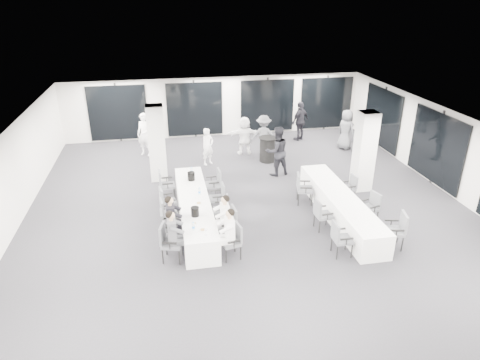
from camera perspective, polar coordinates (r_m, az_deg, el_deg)
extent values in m
cube|color=#26252B|center=(13.67, 1.40, -4.30)|extent=(14.00, 16.00, 0.02)
cube|color=white|center=(12.58, 1.53, 7.08)|extent=(14.00, 16.00, 0.02)
cube|color=silver|center=(13.56, -28.92, -1.13)|extent=(0.02, 16.00, 2.80)
cube|color=silver|center=(15.99, 26.89, 2.84)|extent=(0.02, 16.00, 2.80)
cube|color=silver|center=(20.57, -3.26, 9.71)|extent=(14.00, 0.02, 2.80)
cube|color=black|center=(20.51, -3.23, 9.52)|extent=(13.60, 0.06, 2.50)
cube|color=black|center=(16.71, 24.70, 3.92)|extent=(0.06, 14.00, 2.50)
cube|color=silver|center=(15.80, -11.03, 4.83)|extent=(0.60, 0.60, 2.80)
cube|color=silver|center=(15.31, 16.25, 3.67)|extent=(0.60, 0.60, 2.80)
cube|color=white|center=(13.06, -6.08, -3.96)|extent=(0.90, 5.00, 0.75)
cube|color=white|center=(13.55, 13.16, -3.42)|extent=(0.90, 5.00, 0.75)
cylinder|color=black|center=(17.55, 3.69, 4.09)|extent=(0.64, 0.64, 1.01)
cylinder|color=black|center=(17.38, 3.74, 5.66)|extent=(0.74, 0.74, 0.02)
cube|color=#56585E|center=(11.28, -9.03, -8.37)|extent=(0.61, 0.63, 0.09)
cube|color=#56585E|center=(11.18, -10.33, -7.04)|extent=(0.19, 0.50, 0.50)
cylinder|color=black|center=(11.65, -9.78, -8.85)|extent=(0.04, 0.04, 0.44)
cylinder|color=black|center=(11.30, -10.26, -10.02)|extent=(0.04, 0.04, 0.44)
cylinder|color=black|center=(11.56, -7.66, -8.97)|extent=(0.04, 0.04, 0.44)
cylinder|color=black|center=(11.21, -8.08, -10.17)|extent=(0.04, 0.04, 0.44)
cube|color=black|center=(11.41, -8.81, -6.87)|extent=(0.37, 0.13, 0.04)
cube|color=black|center=(10.96, -9.39, -8.31)|extent=(0.37, 0.13, 0.04)
cube|color=#56585E|center=(12.01, -9.20, -6.33)|extent=(0.49, 0.51, 0.08)
cube|color=#56585E|center=(11.87, -10.39, -5.25)|extent=(0.07, 0.48, 0.48)
cylinder|color=black|center=(12.31, -10.15, -6.96)|extent=(0.04, 0.04, 0.43)
cylinder|color=black|center=(11.96, -10.06, -7.97)|extent=(0.04, 0.04, 0.43)
cylinder|color=black|center=(12.32, -8.21, -6.79)|extent=(0.04, 0.04, 0.43)
cylinder|color=black|center=(11.97, -8.05, -7.80)|extent=(0.04, 0.04, 0.43)
cube|color=black|center=(12.15, -9.33, -5.00)|extent=(0.36, 0.05, 0.04)
cube|color=black|center=(11.69, -9.18, -6.22)|extent=(0.36, 0.05, 0.04)
cube|color=#56585E|center=(12.78, -9.34, -4.52)|extent=(0.50, 0.52, 0.08)
cube|color=#56585E|center=(12.64, -10.38, -3.60)|extent=(0.11, 0.45, 0.45)
cylinder|color=black|center=(13.04, -10.26, -5.16)|extent=(0.03, 0.03, 0.40)
cylinder|color=black|center=(12.71, -10.00, -5.98)|extent=(0.03, 0.03, 0.40)
cylinder|color=black|center=(13.09, -8.57, -4.93)|extent=(0.03, 0.03, 0.40)
cylinder|color=black|center=(12.75, -8.27, -5.74)|extent=(0.03, 0.03, 0.40)
cube|color=black|center=(12.92, -9.56, -3.38)|extent=(0.33, 0.08, 0.04)
cube|color=black|center=(12.49, -9.21, -4.36)|extent=(0.33, 0.08, 0.04)
cube|color=#56585E|center=(13.47, -9.47, -2.93)|extent=(0.53, 0.54, 0.08)
cube|color=#56585E|center=(13.32, -10.46, -2.04)|extent=(0.13, 0.46, 0.46)
cylinder|color=black|center=(13.72, -10.37, -3.60)|extent=(0.04, 0.04, 0.41)
cylinder|color=black|center=(13.38, -10.07, -4.35)|extent=(0.04, 0.04, 0.41)
cylinder|color=black|center=(13.78, -8.75, -3.36)|extent=(0.04, 0.04, 0.41)
cylinder|color=black|center=(13.43, -8.41, -4.09)|extent=(0.04, 0.04, 0.41)
cube|color=black|center=(13.61, -9.72, -1.85)|extent=(0.34, 0.09, 0.04)
cube|color=black|center=(13.17, -9.31, -2.74)|extent=(0.34, 0.09, 0.04)
cube|color=#56585E|center=(14.54, -9.64, -0.73)|extent=(0.50, 0.52, 0.08)
cube|color=#56585E|center=(14.41, -10.63, 0.21)|extent=(0.08, 0.48, 0.48)
cylinder|color=black|center=(14.83, -10.43, -1.37)|extent=(0.04, 0.04, 0.43)
cylinder|color=black|center=(14.45, -10.35, -2.07)|extent=(0.04, 0.04, 0.43)
cylinder|color=black|center=(14.84, -8.82, -1.23)|extent=(0.04, 0.04, 0.43)
cylinder|color=black|center=(14.46, -8.69, -1.92)|extent=(0.04, 0.04, 0.43)
cube|color=black|center=(14.70, -9.76, 0.32)|extent=(0.36, 0.05, 0.04)
cube|color=black|center=(14.22, -9.62, -0.51)|extent=(0.36, 0.05, 0.04)
cube|color=#56585E|center=(11.26, -1.27, -8.33)|extent=(0.55, 0.57, 0.08)
cube|color=#56585E|center=(11.18, -0.22, -6.93)|extent=(0.15, 0.46, 0.46)
cylinder|color=black|center=(11.30, 0.08, -9.68)|extent=(0.04, 0.04, 0.41)
cylinder|color=black|center=(11.61, -0.68, -8.66)|extent=(0.04, 0.04, 0.41)
cylinder|color=black|center=(11.18, -1.85, -10.11)|extent=(0.04, 0.04, 0.41)
cylinder|color=black|center=(11.49, -2.57, -9.07)|extent=(0.04, 0.04, 0.41)
cube|color=black|center=(10.97, -0.79, -8.23)|extent=(0.34, 0.11, 0.04)
cube|color=black|center=(11.37, -1.74, -6.97)|extent=(0.34, 0.11, 0.04)
cube|color=#56585E|center=(11.90, -1.90, -6.17)|extent=(0.55, 0.57, 0.09)
cube|color=#56585E|center=(11.81, -0.79, -4.78)|extent=(0.11, 0.50, 0.50)
cylinder|color=black|center=(11.91, -0.60, -7.65)|extent=(0.04, 0.04, 0.45)
cylinder|color=black|center=(12.27, -1.15, -6.62)|extent=(0.04, 0.04, 0.45)
cylinder|color=black|center=(11.82, -2.65, -7.95)|extent=(0.04, 0.04, 0.45)
cylinder|color=black|center=(12.18, -3.14, -6.90)|extent=(0.04, 0.04, 0.45)
cube|color=black|center=(11.58, -1.57, -6.03)|extent=(0.37, 0.08, 0.04)
cube|color=black|center=(12.04, -2.24, -4.79)|extent=(0.37, 0.08, 0.04)
cube|color=#56585E|center=(12.84, -2.63, -4.10)|extent=(0.50, 0.51, 0.08)
cube|color=#56585E|center=(12.72, -1.70, -3.06)|extent=(0.12, 0.44, 0.44)
cylinder|color=black|center=(12.78, -1.75, -5.41)|extent=(0.03, 0.03, 0.39)
cylinder|color=black|center=(13.12, -1.77, -4.59)|extent=(0.03, 0.03, 0.39)
cylinder|color=black|center=(12.79, -3.46, -5.44)|extent=(0.03, 0.03, 0.39)
cylinder|color=black|center=(13.12, -3.44, -4.62)|extent=(0.03, 0.03, 0.39)
cube|color=black|center=(12.55, -2.64, -3.96)|extent=(0.33, 0.08, 0.04)
cube|color=black|center=(12.98, -2.64, -2.97)|extent=(0.33, 0.08, 0.04)
cube|color=#56585E|center=(13.56, -3.13, -2.47)|extent=(0.45, 0.47, 0.08)
cube|color=#56585E|center=(13.48, -2.26, -1.40)|extent=(0.06, 0.44, 0.44)
cylinder|color=black|center=(13.53, -2.18, -3.65)|extent=(0.03, 0.03, 0.39)
cylinder|color=black|center=(13.86, -2.44, -2.92)|extent=(0.03, 0.03, 0.39)
cylinder|color=black|center=(13.48, -3.79, -3.80)|extent=(0.03, 0.03, 0.39)
cylinder|color=black|center=(13.82, -4.02, -3.06)|extent=(0.03, 0.03, 0.39)
cube|color=black|center=(13.28, -2.99, -2.29)|extent=(0.33, 0.04, 0.04)
cube|color=black|center=(13.71, -3.29, -1.42)|extent=(0.33, 0.04, 0.04)
cube|color=#56585E|center=(14.43, -3.67, -0.62)|extent=(0.51, 0.53, 0.08)
cube|color=#56585E|center=(14.35, -2.80, 0.49)|extent=(0.09, 0.48, 0.48)
cylinder|color=black|center=(14.39, -2.67, -1.80)|extent=(0.04, 0.04, 0.43)
cylinder|color=black|center=(14.76, -2.99, -1.11)|extent=(0.04, 0.04, 0.43)
cylinder|color=black|center=(14.32, -4.31, -1.97)|extent=(0.04, 0.04, 0.43)
cylinder|color=black|center=(14.70, -4.59, -1.28)|extent=(0.04, 0.04, 0.43)
cube|color=black|center=(14.13, -3.49, -0.40)|extent=(0.36, 0.06, 0.04)
cube|color=black|center=(14.59, -3.87, 0.42)|extent=(0.36, 0.06, 0.04)
cube|color=#56585E|center=(11.69, 13.50, -7.72)|extent=(0.47, 0.49, 0.08)
cube|color=#56585E|center=(11.47, 12.59, -6.69)|extent=(0.07, 0.47, 0.47)
cylinder|color=black|center=(11.90, 12.10, -8.36)|extent=(0.04, 0.04, 0.42)
cylinder|color=black|center=(11.59, 12.82, -9.40)|extent=(0.04, 0.04, 0.42)
cylinder|color=black|center=(12.05, 13.92, -8.12)|extent=(0.04, 0.04, 0.42)
cylinder|color=black|center=(11.74, 14.68, -9.14)|extent=(0.04, 0.04, 0.42)
cube|color=black|center=(11.80, 13.11, -6.38)|extent=(0.35, 0.05, 0.04)
cube|color=black|center=(11.40, 14.06, -7.63)|extent=(0.35, 0.05, 0.04)
cube|color=#56585E|center=(12.77, 11.10, -4.65)|extent=(0.49, 0.50, 0.08)
cube|color=#56585E|center=(12.55, 10.29, -3.70)|extent=(0.09, 0.46, 0.46)
cylinder|color=black|center=(12.96, 9.85, -5.30)|extent=(0.04, 0.04, 0.41)
cylinder|color=black|center=(12.65, 10.56, -6.15)|extent=(0.04, 0.04, 0.41)
cylinder|color=black|center=(13.12, 11.45, -5.07)|extent=(0.04, 0.04, 0.41)
cylinder|color=black|center=(12.81, 12.20, -5.90)|extent=(0.04, 0.04, 0.41)
cube|color=black|center=(12.88, 10.71, -3.48)|extent=(0.34, 0.06, 0.04)
cube|color=black|center=(12.49, 11.63, -4.49)|extent=(0.34, 0.06, 0.04)
cube|color=#56585E|center=(14.17, 8.66, -1.27)|extent=(0.61, 0.62, 0.09)
cube|color=#56585E|center=(14.02, 7.77, -0.17)|extent=(0.18, 0.50, 0.50)
cylinder|color=black|center=(14.45, 7.67, -1.84)|extent=(0.04, 0.04, 0.44)
cylinder|color=black|center=(14.07, 7.79, -2.61)|extent=(0.04, 0.04, 0.44)
cylinder|color=black|center=(14.50, 9.37, -1.87)|extent=(0.04, 0.04, 0.44)
cylinder|color=black|center=(14.11, 9.55, -2.63)|extent=(0.04, 0.04, 0.44)
cube|color=black|center=(14.34, 8.61, -0.14)|extent=(0.37, 0.13, 0.04)
cube|color=black|center=(13.85, 8.80, -1.06)|extent=(0.37, 0.13, 0.04)
cube|color=#56585E|center=(12.38, 19.76, -6.45)|extent=(0.61, 0.63, 0.09)
cube|color=#56585E|center=(12.32, 21.02, -5.25)|extent=(0.19, 0.50, 0.50)
cylinder|color=black|center=(12.40, 20.82, -8.01)|extent=(0.04, 0.04, 0.45)
cylinder|color=black|center=(12.76, 20.29, -6.98)|extent=(0.04, 0.04, 0.45)
cylinder|color=black|center=(12.28, 18.86, -8.04)|extent=(0.04, 0.04, 0.45)
cylinder|color=black|center=(12.63, 18.38, -7.00)|extent=(0.04, 0.04, 0.45)
cube|color=black|center=(12.07, 20.21, -6.34)|extent=(0.37, 0.13, 0.04)
cube|color=black|center=(12.52, 19.56, -5.09)|extent=(0.37, 0.13, 0.04)
cube|color=#56585E|center=(13.49, 16.80, -3.65)|extent=(0.56, 0.57, 0.08)
cube|color=#56585E|center=(13.52, 17.62, -2.46)|extent=(0.17, 0.45, 0.45)
cylinder|color=black|center=(13.60, 17.84, -4.71)|extent=(0.04, 0.04, 0.40)
cylinder|color=black|center=(13.85, 16.77, -4.03)|extent=(0.04, 0.04, 0.40)
cylinder|color=black|center=(13.36, 16.59, -5.09)|extent=(0.04, 0.04, 0.40)
cylinder|color=black|center=(13.61, 15.52, -4.39)|extent=(0.04, 0.04, 0.40)
cube|color=black|center=(13.26, 17.57, -3.45)|extent=(0.33, 0.12, 0.04)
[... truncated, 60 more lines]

